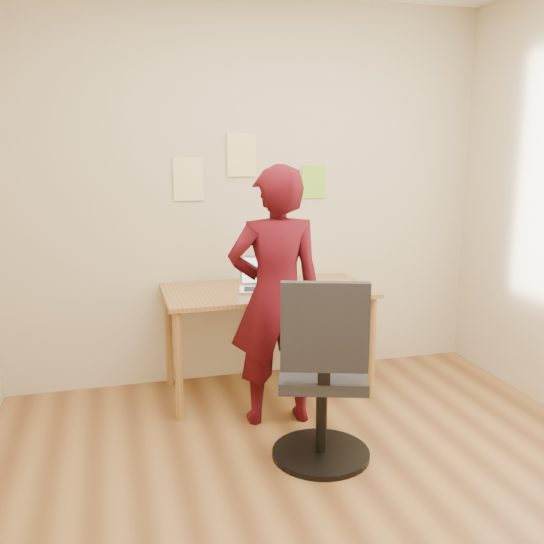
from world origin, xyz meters
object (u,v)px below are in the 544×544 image
object	(u,v)px
office_chair	(322,385)
person	(276,297)
phone	(315,292)
desk	(267,301)
laptop	(261,282)

from	to	relation	value
office_chair	person	distance (m)	0.68
phone	office_chair	world-z (taller)	office_chair
office_chair	person	world-z (taller)	person
desk	person	world-z (taller)	person
desk	person	distance (m)	0.47
phone	desk	bearing A→B (deg)	132.18
phone	person	world-z (taller)	person
laptop	phone	bearing A→B (deg)	-19.89
laptop	phone	distance (m)	0.38
desk	laptop	distance (m)	0.14
office_chair	person	bearing A→B (deg)	117.56
laptop	person	distance (m)	0.46
laptop	office_chair	world-z (taller)	office_chair
laptop	office_chair	size ratio (longest dim) A/B	0.34
desk	person	size ratio (longest dim) A/B	0.88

